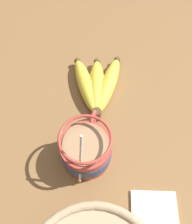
% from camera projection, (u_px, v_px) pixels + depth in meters
% --- Properties ---
extents(table, '(1.26, 1.26, 0.03)m').
position_uv_depth(table, '(96.00, 140.00, 0.57)').
color(table, brown).
rests_on(table, ground).
extents(coffee_mug, '(0.15, 0.10, 0.14)m').
position_uv_depth(coffee_mug, '(86.00, 149.00, 0.50)').
color(coffee_mug, '#B23D33').
rests_on(coffee_mug, table).
extents(banana_bunch, '(0.20, 0.13, 0.04)m').
position_uv_depth(banana_bunch, '(97.00, 85.00, 0.61)').
color(banana_bunch, '#4C381E').
rests_on(banana_bunch, table).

